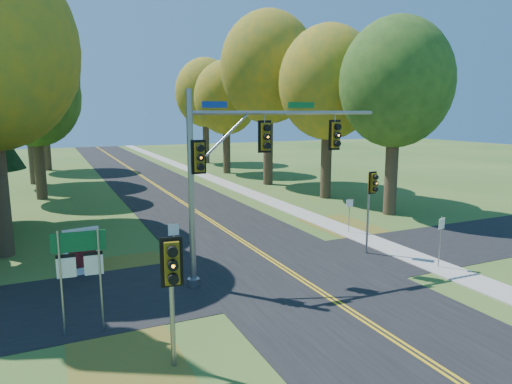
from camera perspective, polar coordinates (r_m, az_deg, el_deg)
name	(u,v)px	position (r m, az deg, el deg)	size (l,w,h in m)	color
ground	(310,285)	(18.48, 6.72, -11.48)	(160.00, 160.00, 0.00)	#2E561E
road_main	(310,285)	(18.48, 6.72, -11.45)	(8.00, 160.00, 0.02)	black
road_cross	(285,269)	(20.10, 3.71, -9.61)	(60.00, 6.00, 0.02)	black
centerline_left	(307,285)	(18.42, 6.45, -11.46)	(0.10, 160.00, 0.01)	gold
centerline_right	(312,284)	(18.52, 6.99, -11.35)	(0.10, 160.00, 0.01)	gold
sidewalk_east	(428,263)	(22.19, 20.67, -8.29)	(1.60, 160.00, 0.06)	#9E998E
leaf_patch_w_near	(124,277)	(19.97, -16.12, -10.14)	(4.00, 6.00, 0.00)	brown
leaf_patch_e	(357,231)	(26.88, 12.46, -4.77)	(3.50, 8.00, 0.00)	brown
leaf_patch_w_far	(128,367)	(13.52, -15.71, -20.28)	(3.00, 5.00, 0.00)	brown
tree_e_a	(396,84)	(31.25, 17.07, 12.83)	(7.20, 7.20, 12.73)	#38281C
tree_e_b	(328,83)	(36.31, 9.04, 13.26)	(7.60, 7.60, 13.33)	#38281C
tree_w_c	(35,96)	(39.11, -25.91, 10.76)	(6.80, 6.80, 11.91)	#38281C
tree_e_c	(269,68)	(42.93, 1.62, 15.21)	(8.80, 8.80, 15.79)	#38281C
tree_w_d	(28,78)	(47.91, -26.65, 12.58)	(8.20, 8.20, 14.56)	#38281C
tree_e_d	(226,98)	(50.93, -3.72, 11.63)	(7.00, 7.00, 12.32)	#38281C
tree_w_e	(42,82)	(58.80, -25.18, 12.30)	(8.40, 8.40, 14.97)	#38281C
tree_e_e	(205,93)	(61.45, -6.33, 12.20)	(7.80, 7.80, 13.74)	#38281C
traffic_mast	(242,161)	(17.82, -1.73, 3.95)	(8.35, 0.76, 7.57)	gray
east_signal_pole	(372,192)	(22.02, 14.25, 0.00)	(0.47, 0.54, 4.01)	gray
ped_signal_pole	(172,272)	(11.97, -10.47, -9.86)	(0.58, 0.67, 3.64)	gray
route_sign_cluster	(80,261)	(14.79, -21.17, -8.02)	(1.55, 0.20, 3.32)	gray
info_kiosk	(82,252)	(20.52, -20.92, -6.98)	(1.45, 0.43, 1.98)	silver
reg_sign_e_north	(349,209)	(26.06, 11.60, -2.14)	(0.37, 0.15, 1.99)	gray
reg_sign_e_south	(441,233)	(21.33, 22.10, -4.76)	(0.44, 0.14, 2.31)	gray
reg_sign_w	(174,239)	(19.07, -10.24, -5.85)	(0.44, 0.09, 2.32)	gray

